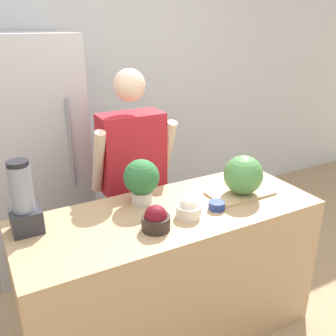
{
  "coord_description": "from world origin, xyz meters",
  "views": [
    {
      "loc": [
        -0.91,
        -1.31,
        1.89
      ],
      "look_at": [
        0.0,
        0.37,
        1.13
      ],
      "focal_mm": 40.0,
      "sensor_mm": 36.0,
      "label": 1
    }
  ],
  "objects_px": {
    "refrigerator": "(31,157)",
    "bowl_cherries": "(156,220)",
    "bowl_cream": "(189,209)",
    "blender": "(24,202)",
    "bowl_small_blue": "(217,205)",
    "potted_plant": "(141,179)",
    "person": "(133,183)",
    "watermelon": "(243,175)"
  },
  "relations": [
    {
      "from": "bowl_small_blue",
      "to": "blender",
      "type": "relative_size",
      "value": 0.25
    },
    {
      "from": "person",
      "to": "potted_plant",
      "type": "height_order",
      "value": "person"
    },
    {
      "from": "refrigerator",
      "to": "blender",
      "type": "bearing_deg",
      "value": -100.55
    },
    {
      "from": "watermelon",
      "to": "potted_plant",
      "type": "height_order",
      "value": "potted_plant"
    },
    {
      "from": "person",
      "to": "bowl_cream",
      "type": "xyz_separation_m",
      "value": [
        0.03,
        -0.7,
        0.11
      ]
    },
    {
      "from": "potted_plant",
      "to": "bowl_small_blue",
      "type": "bearing_deg",
      "value": -40.16
    },
    {
      "from": "refrigerator",
      "to": "bowl_small_blue",
      "type": "xyz_separation_m",
      "value": [
        0.78,
        -1.36,
        0.0
      ]
    },
    {
      "from": "bowl_cherries",
      "to": "blender",
      "type": "distance_m",
      "value": 0.66
    },
    {
      "from": "person",
      "to": "bowl_small_blue",
      "type": "bearing_deg",
      "value": -72.9
    },
    {
      "from": "bowl_small_blue",
      "to": "watermelon",
      "type": "bearing_deg",
      "value": 18.01
    },
    {
      "from": "bowl_small_blue",
      "to": "blender",
      "type": "xyz_separation_m",
      "value": [
        -0.99,
        0.27,
        0.14
      ]
    },
    {
      "from": "bowl_cream",
      "to": "watermelon",
      "type": "bearing_deg",
      "value": 9.99
    },
    {
      "from": "refrigerator",
      "to": "potted_plant",
      "type": "distance_m",
      "value": 1.17
    },
    {
      "from": "person",
      "to": "blender",
      "type": "distance_m",
      "value": 0.91
    },
    {
      "from": "watermelon",
      "to": "bowl_cherries",
      "type": "distance_m",
      "value": 0.66
    },
    {
      "from": "refrigerator",
      "to": "bowl_cherries",
      "type": "relative_size",
      "value": 12.14
    },
    {
      "from": "watermelon",
      "to": "bowl_cream",
      "type": "distance_m",
      "value": 0.45
    },
    {
      "from": "refrigerator",
      "to": "blender",
      "type": "height_order",
      "value": "refrigerator"
    },
    {
      "from": "watermelon",
      "to": "bowl_cherries",
      "type": "relative_size",
      "value": 1.6
    },
    {
      "from": "person",
      "to": "watermelon",
      "type": "height_order",
      "value": "person"
    },
    {
      "from": "potted_plant",
      "to": "person",
      "type": "bearing_deg",
      "value": 73.84
    },
    {
      "from": "person",
      "to": "bowl_small_blue",
      "type": "relative_size",
      "value": 17.11
    },
    {
      "from": "person",
      "to": "blender",
      "type": "bearing_deg",
      "value": -150.62
    },
    {
      "from": "bowl_cherries",
      "to": "blender",
      "type": "relative_size",
      "value": 0.39
    },
    {
      "from": "refrigerator",
      "to": "bowl_cherries",
      "type": "bearing_deg",
      "value": -74.66
    },
    {
      "from": "watermelon",
      "to": "bowl_cherries",
      "type": "bearing_deg",
      "value": -170.2
    },
    {
      "from": "bowl_cherries",
      "to": "bowl_cream",
      "type": "distance_m",
      "value": 0.22
    },
    {
      "from": "person",
      "to": "bowl_cherries",
      "type": "distance_m",
      "value": 0.77
    },
    {
      "from": "blender",
      "to": "potted_plant",
      "type": "relative_size",
      "value": 1.44
    },
    {
      "from": "refrigerator",
      "to": "person",
      "type": "bearing_deg",
      "value": -49.07
    },
    {
      "from": "bowl_cream",
      "to": "blender",
      "type": "height_order",
      "value": "blender"
    },
    {
      "from": "potted_plant",
      "to": "refrigerator",
      "type": "bearing_deg",
      "value": 112.66
    },
    {
      "from": "bowl_small_blue",
      "to": "refrigerator",
      "type": "bearing_deg",
      "value": 120.03
    },
    {
      "from": "refrigerator",
      "to": "bowl_cream",
      "type": "height_order",
      "value": "refrigerator"
    },
    {
      "from": "bowl_small_blue",
      "to": "potted_plant",
      "type": "height_order",
      "value": "potted_plant"
    },
    {
      "from": "watermelon",
      "to": "blender",
      "type": "height_order",
      "value": "blender"
    },
    {
      "from": "watermelon",
      "to": "bowl_cream",
      "type": "xyz_separation_m",
      "value": [
        -0.43,
        -0.08,
        -0.09
      ]
    },
    {
      "from": "bowl_small_blue",
      "to": "potted_plant",
      "type": "xyz_separation_m",
      "value": [
        -0.34,
        0.28,
        0.12
      ]
    },
    {
      "from": "bowl_cherries",
      "to": "bowl_cream",
      "type": "xyz_separation_m",
      "value": [
        0.22,
        0.04,
        -0.01
      ]
    },
    {
      "from": "bowl_cream",
      "to": "blender",
      "type": "distance_m",
      "value": 0.85
    },
    {
      "from": "person",
      "to": "blender",
      "type": "height_order",
      "value": "person"
    },
    {
      "from": "blender",
      "to": "potted_plant",
      "type": "bearing_deg",
      "value": 1.55
    }
  ]
}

